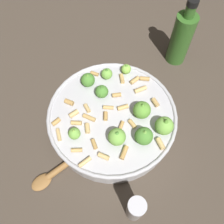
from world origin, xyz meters
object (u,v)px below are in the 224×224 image
at_px(pepper_shaker, 135,209).
at_px(olive_oil_bottle, 181,38).
at_px(cooking_pan, 113,118).
at_px(wooden_spoon, 69,162).

height_order(pepper_shaker, olive_oil_bottle, olive_oil_bottle).
bearing_deg(pepper_shaker, olive_oil_bottle, 131.78).
relative_size(cooking_pan, pepper_shaker, 3.39).
bearing_deg(olive_oil_bottle, wooden_spoon, -71.67).
xyz_separation_m(olive_oil_bottle, wooden_spoon, (0.15, -0.45, -0.08)).
xyz_separation_m(cooking_pan, wooden_spoon, (0.04, -0.15, -0.03)).
bearing_deg(cooking_pan, pepper_shaker, -17.98).
bearing_deg(pepper_shaker, wooden_spoon, -156.56).
bearing_deg(pepper_shaker, cooking_pan, 162.02).
height_order(cooking_pan, olive_oil_bottle, olive_oil_bottle).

